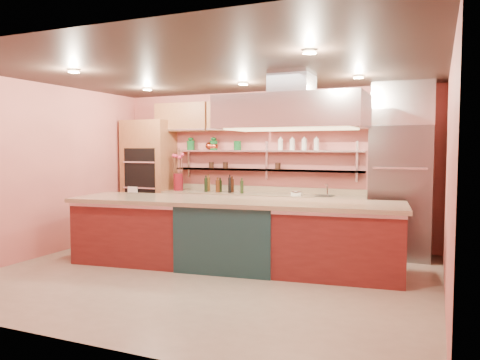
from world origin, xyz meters
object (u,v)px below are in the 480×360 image
at_px(island, 232,233).
at_px(green_canister, 237,146).
at_px(flower_vase, 178,182).
at_px(copper_kettle, 210,146).
at_px(refrigerator, 401,192).
at_px(kitchen_scale, 297,192).

bearing_deg(island, green_canister, 104.43).
xyz_separation_m(flower_vase, copper_kettle, (0.59, 0.22, 0.70)).
bearing_deg(green_canister, flower_vase, -169.26).
height_order(flower_vase, copper_kettle, copper_kettle).
relative_size(refrigerator, green_canister, 12.39).
xyz_separation_m(copper_kettle, green_canister, (0.57, 0.00, 0.01)).
height_order(island, green_canister, green_canister).
height_order(kitchen_scale, copper_kettle, copper_kettle).
relative_size(kitchen_scale, green_canister, 1.04).
bearing_deg(refrigerator, island, -143.65).
distance_m(flower_vase, green_canister, 1.37).
height_order(kitchen_scale, green_canister, green_canister).
xyz_separation_m(island, copper_kettle, (-1.29, 1.87, 1.29)).
bearing_deg(copper_kettle, flower_vase, -159.63).
xyz_separation_m(island, green_canister, (-0.72, 1.87, 1.30)).
distance_m(flower_vase, copper_kettle, 0.94).
relative_size(flower_vase, green_canister, 1.96).
bearing_deg(refrigerator, copper_kettle, 176.26).
relative_size(refrigerator, kitchen_scale, 11.91).
bearing_deg(copper_kettle, island, -55.43).
xyz_separation_m(refrigerator, kitchen_scale, (-1.72, 0.01, -0.07)).
distance_m(kitchen_scale, copper_kettle, 1.98).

